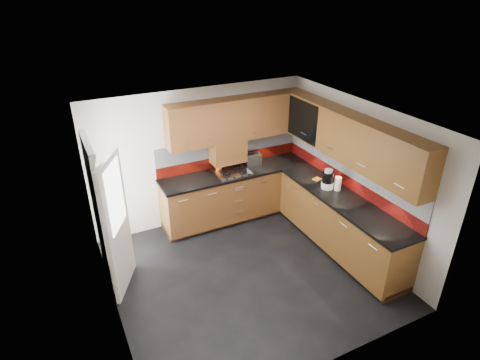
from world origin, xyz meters
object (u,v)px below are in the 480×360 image
gas_hob (232,172)px  food_processor (328,180)px  utensil_pot (219,166)px  toaster (253,159)px

gas_hob → food_processor: food_processor is taller
utensil_pot → toaster: utensil_pot is taller
food_processor → gas_hob: bearing=133.3°
gas_hob → utensil_pot: utensil_pot is taller
gas_hob → utensil_pot: size_ratio=1.49×
utensil_pot → food_processor: (1.30, -1.35, 0.06)m
gas_hob → utensil_pot: (-0.18, 0.15, 0.08)m
gas_hob → utensil_pot: bearing=139.5°
utensil_pot → food_processor: bearing=-45.9°
utensil_pot → food_processor: utensil_pot is taller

